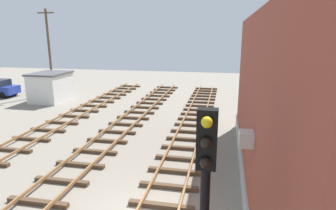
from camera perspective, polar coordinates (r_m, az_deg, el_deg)
track_centre at (r=12.47m, az=-24.53°, el=-17.08°), size 2.50×50.99×0.32m
signal_mast at (r=5.66m, az=7.28°, el=-19.46°), size 0.36×0.40×5.07m
brick_building at (r=12.03m, az=28.62°, el=-1.09°), size 5.85×17.11×7.08m
control_hut at (r=29.71m, az=-22.32°, el=3.38°), size 3.00×3.80×2.76m
parked_car_silver at (r=36.33m, az=-22.45°, el=4.34°), size 4.20×2.04×1.76m
utility_pole_far at (r=32.52m, az=-22.56°, el=9.88°), size 1.80×0.24×8.78m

